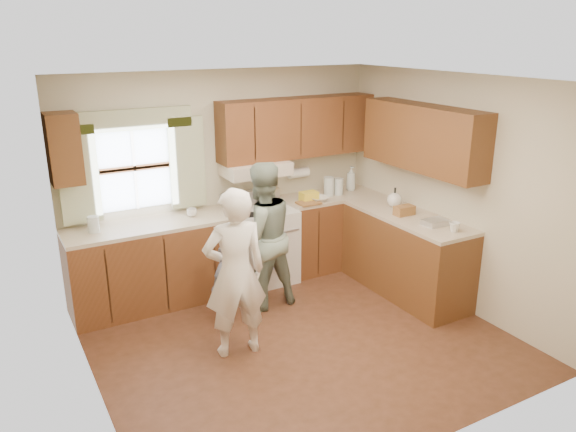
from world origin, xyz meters
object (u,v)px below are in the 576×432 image
woman_right (261,236)px  child (227,282)px  woman_left (235,273)px  stove (260,244)px

woman_right → child: size_ratio=1.93×
woman_right → child: woman_right is taller
woman_right → child: 0.62m
woman_left → stove: bearing=-117.0°
stove → child: size_ratio=1.28×
stove → woman_right: bearing=-115.2°
stove → woman_left: 1.66m
child → stove: bearing=-168.6°
stove → woman_right: size_ratio=0.66×
stove → woman_right: woman_right is taller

